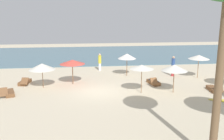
{
  "coord_description": "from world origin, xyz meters",
  "views": [
    {
      "loc": [
        -0.99,
        -18.43,
        5.93
      ],
      "look_at": [
        1.34,
        2.37,
        1.1
      ],
      "focal_mm": 40.68,
      "sensor_mm": 36.0,
      "label": 1
    }
  ],
  "objects_px": {
    "umbrella_0": "(72,62)",
    "lounger_2": "(214,89)",
    "lounger_1": "(154,82)",
    "person_1": "(100,62)",
    "umbrella_5": "(174,68)",
    "umbrella_6": "(127,56)",
    "umbrella_3": "(42,67)",
    "surfboard": "(222,100)",
    "umbrella_1": "(142,67)",
    "lounger_4": "(25,82)",
    "person_2": "(173,66)",
    "umbrella_2": "(199,57)",
    "lounger_3": "(9,93)"
  },
  "relations": [
    {
      "from": "person_1",
      "to": "person_2",
      "type": "height_order",
      "value": "person_2"
    },
    {
      "from": "lounger_4",
      "to": "lounger_2",
      "type": "bearing_deg",
      "value": -13.89
    },
    {
      "from": "lounger_3",
      "to": "lounger_4",
      "type": "relative_size",
      "value": 0.99
    },
    {
      "from": "umbrella_2",
      "to": "umbrella_3",
      "type": "distance_m",
      "value": 13.68
    },
    {
      "from": "umbrella_0",
      "to": "lounger_3",
      "type": "relative_size",
      "value": 1.18
    },
    {
      "from": "person_1",
      "to": "lounger_2",
      "type": "bearing_deg",
      "value": -44.16
    },
    {
      "from": "lounger_1",
      "to": "person_2",
      "type": "relative_size",
      "value": 0.94
    },
    {
      "from": "umbrella_2",
      "to": "umbrella_6",
      "type": "relative_size",
      "value": 1.01
    },
    {
      "from": "lounger_3",
      "to": "surfboard",
      "type": "distance_m",
      "value": 15.04
    },
    {
      "from": "umbrella_1",
      "to": "lounger_4",
      "type": "distance_m",
      "value": 9.95
    },
    {
      "from": "umbrella_0",
      "to": "lounger_4",
      "type": "xyz_separation_m",
      "value": [
        -4.02,
        0.45,
        -1.72
      ]
    },
    {
      "from": "umbrella_1",
      "to": "person_1",
      "type": "distance_m",
      "value": 8.21
    },
    {
      "from": "person_1",
      "to": "lounger_3",
      "type": "bearing_deg",
      "value": -134.58
    },
    {
      "from": "lounger_1",
      "to": "person_1",
      "type": "xyz_separation_m",
      "value": [
        -4.14,
        5.55,
        0.73
      ]
    },
    {
      "from": "lounger_1",
      "to": "lounger_4",
      "type": "relative_size",
      "value": 1.0
    },
    {
      "from": "umbrella_3",
      "to": "lounger_1",
      "type": "bearing_deg",
      "value": -0.21
    },
    {
      "from": "umbrella_0",
      "to": "person_2",
      "type": "distance_m",
      "value": 9.44
    },
    {
      "from": "umbrella_0",
      "to": "lounger_2",
      "type": "xyz_separation_m",
      "value": [
        10.74,
        -3.2,
        -1.72
      ]
    },
    {
      "from": "umbrella_0",
      "to": "umbrella_1",
      "type": "height_order",
      "value": "umbrella_1"
    },
    {
      "from": "lounger_1",
      "to": "person_1",
      "type": "bearing_deg",
      "value": 126.76
    },
    {
      "from": "umbrella_6",
      "to": "lounger_4",
      "type": "height_order",
      "value": "umbrella_6"
    },
    {
      "from": "umbrella_3",
      "to": "surfboard",
      "type": "height_order",
      "value": "umbrella_3"
    },
    {
      "from": "umbrella_0",
      "to": "umbrella_5",
      "type": "bearing_deg",
      "value": -22.42
    },
    {
      "from": "person_2",
      "to": "umbrella_1",
      "type": "bearing_deg",
      "value": -131.14
    },
    {
      "from": "lounger_2",
      "to": "person_2",
      "type": "height_order",
      "value": "person_2"
    },
    {
      "from": "person_1",
      "to": "umbrella_3",
      "type": "bearing_deg",
      "value": -131.56
    },
    {
      "from": "person_2",
      "to": "umbrella_5",
      "type": "bearing_deg",
      "value": -109.09
    },
    {
      "from": "umbrella_1",
      "to": "umbrella_2",
      "type": "height_order",
      "value": "umbrella_1"
    },
    {
      "from": "lounger_1",
      "to": "person_2",
      "type": "bearing_deg",
      "value": 44.7
    },
    {
      "from": "umbrella_1",
      "to": "umbrella_6",
      "type": "distance_m",
      "value": 5.31
    },
    {
      "from": "person_2",
      "to": "umbrella_2",
      "type": "bearing_deg",
      "value": -24.43
    },
    {
      "from": "umbrella_2",
      "to": "person_1",
      "type": "xyz_separation_m",
      "value": [
        -8.7,
        3.96,
        -1.04
      ]
    },
    {
      "from": "umbrella_5",
      "to": "lounger_4",
      "type": "height_order",
      "value": "umbrella_5"
    },
    {
      "from": "umbrella_1",
      "to": "lounger_4",
      "type": "relative_size",
      "value": 1.2
    },
    {
      "from": "umbrella_5",
      "to": "umbrella_0",
      "type": "bearing_deg",
      "value": 157.58
    },
    {
      "from": "umbrella_5",
      "to": "umbrella_6",
      "type": "xyz_separation_m",
      "value": [
        -2.6,
        5.46,
        -0.03
      ]
    },
    {
      "from": "lounger_1",
      "to": "umbrella_6",
      "type": "bearing_deg",
      "value": 118.98
    },
    {
      "from": "umbrella_6",
      "to": "lounger_2",
      "type": "relative_size",
      "value": 1.25
    },
    {
      "from": "umbrella_0",
      "to": "umbrella_2",
      "type": "xyz_separation_m",
      "value": [
        11.26,
        0.79,
        0.06
      ]
    },
    {
      "from": "umbrella_2",
      "to": "umbrella_1",
      "type": "bearing_deg",
      "value": -148.41
    },
    {
      "from": "umbrella_3",
      "to": "lounger_2",
      "type": "xyz_separation_m",
      "value": [
        13.07,
        -2.44,
        -1.55
      ]
    },
    {
      "from": "surfboard",
      "to": "umbrella_0",
      "type": "bearing_deg",
      "value": 152.61
    },
    {
      "from": "person_1",
      "to": "surfboard",
      "type": "distance_m",
      "value": 12.69
    },
    {
      "from": "lounger_1",
      "to": "umbrella_5",
      "type": "bearing_deg",
      "value": -69.6
    },
    {
      "from": "umbrella_2",
      "to": "umbrella_5",
      "type": "bearing_deg",
      "value": -133.37
    },
    {
      "from": "umbrella_0",
      "to": "umbrella_1",
      "type": "bearing_deg",
      "value": -29.91
    },
    {
      "from": "umbrella_3",
      "to": "lounger_4",
      "type": "xyz_separation_m",
      "value": [
        -1.69,
        1.22,
        -1.55
      ]
    },
    {
      "from": "lounger_1",
      "to": "umbrella_3",
      "type": "bearing_deg",
      "value": 179.79
    },
    {
      "from": "umbrella_1",
      "to": "surfboard",
      "type": "xyz_separation_m",
      "value": [
        5.1,
        -2.35,
        -1.95
      ]
    },
    {
      "from": "umbrella_0",
      "to": "lounger_1",
      "type": "xyz_separation_m",
      "value": [
        6.7,
        -0.8,
        -1.71
      ]
    }
  ]
}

